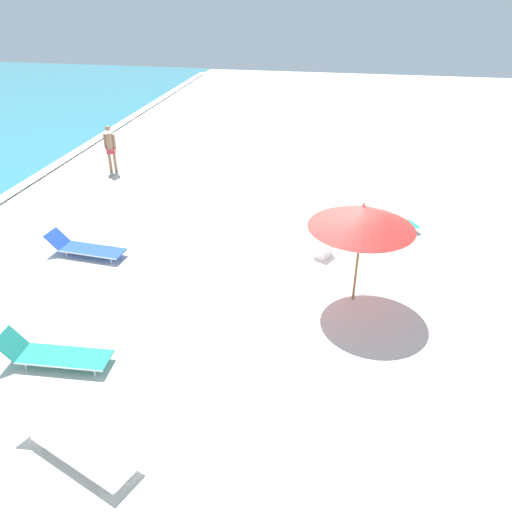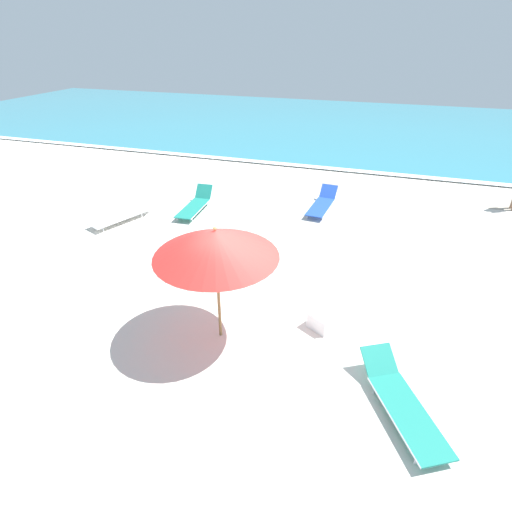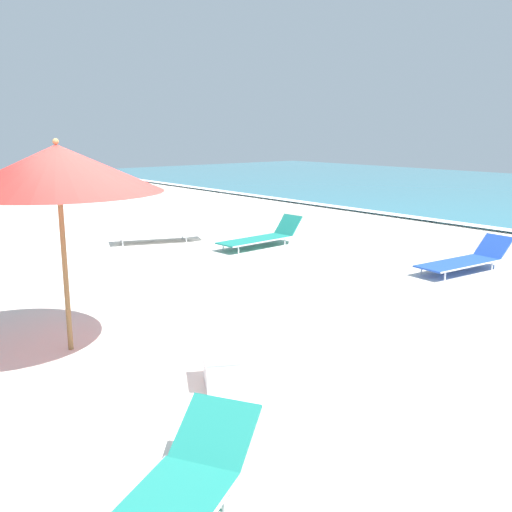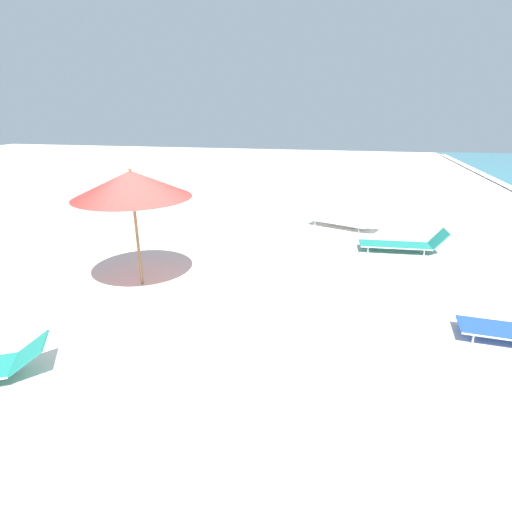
{
  "view_description": "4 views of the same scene",
  "coord_description": "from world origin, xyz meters",
  "px_view_note": "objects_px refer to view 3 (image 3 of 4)",
  "views": [
    {
      "loc": [
        -10.67,
        -0.27,
        6.63
      ],
      "look_at": [
        -0.43,
        1.59,
        0.73
      ],
      "focal_mm": 35.0,
      "sensor_mm": 36.0,
      "label": 1
    },
    {
      "loc": [
        1.87,
        -6.55,
        5.48
      ],
      "look_at": [
        -0.59,
        1.07,
        0.89
      ],
      "focal_mm": 28.0,
      "sensor_mm": 36.0,
      "label": 2
    },
    {
      "loc": [
        5.55,
        -3.1,
        2.54
      ],
      "look_at": [
        -0.73,
        2.04,
        0.75
      ],
      "focal_mm": 40.0,
      "sensor_mm": 36.0,
      "label": 3
    },
    {
      "loc": [
        6.32,
        3.19,
        3.53
      ],
      "look_at": [
        -0.62,
        1.73,
        0.88
      ],
      "focal_mm": 28.0,
      "sensor_mm": 36.0,
      "label": 4
    }
  ],
  "objects_px": {
    "beach_umbrella": "(58,169)",
    "sun_lounger_near_water_right": "(163,233)",
    "sun_lounger_under_umbrella": "(466,260)",
    "sun_lounger_near_water_left": "(262,237)",
    "cooler_box": "(221,367)"
  },
  "relations": [
    {
      "from": "beach_umbrella",
      "to": "sun_lounger_near_water_right",
      "type": "xyz_separation_m",
      "value": [
        -5.14,
        4.26,
        -1.91
      ]
    },
    {
      "from": "sun_lounger_near_water_left",
      "to": "sun_lounger_near_water_right",
      "type": "height_order",
      "value": "sun_lounger_near_water_left"
    },
    {
      "from": "sun_lounger_under_umbrella",
      "to": "cooler_box",
      "type": "relative_size",
      "value": 3.59
    },
    {
      "from": "sun_lounger_under_umbrella",
      "to": "sun_lounger_near_water_left",
      "type": "relative_size",
      "value": 1.01
    },
    {
      "from": "sun_lounger_near_water_right",
      "to": "cooler_box",
      "type": "bearing_deg",
      "value": -4.22
    },
    {
      "from": "sun_lounger_near_water_left",
      "to": "sun_lounger_near_water_right",
      "type": "relative_size",
      "value": 0.92
    },
    {
      "from": "sun_lounger_near_water_left",
      "to": "cooler_box",
      "type": "relative_size",
      "value": 3.54
    },
    {
      "from": "sun_lounger_under_umbrella",
      "to": "sun_lounger_near_water_right",
      "type": "relative_size",
      "value": 0.93
    },
    {
      "from": "sun_lounger_under_umbrella",
      "to": "sun_lounger_near_water_right",
      "type": "height_order",
      "value": "sun_lounger_under_umbrella"
    },
    {
      "from": "sun_lounger_near_water_left",
      "to": "beach_umbrella",
      "type": "bearing_deg",
      "value": -63.22
    },
    {
      "from": "sun_lounger_near_water_right",
      "to": "cooler_box",
      "type": "relative_size",
      "value": 3.85
    },
    {
      "from": "sun_lounger_near_water_left",
      "to": "cooler_box",
      "type": "bearing_deg",
      "value": -46.35
    },
    {
      "from": "sun_lounger_near_water_left",
      "to": "sun_lounger_near_water_right",
      "type": "bearing_deg",
      "value": -145.58
    },
    {
      "from": "beach_umbrella",
      "to": "sun_lounger_near_water_right",
      "type": "distance_m",
      "value": 6.94
    },
    {
      "from": "sun_lounger_near_water_left",
      "to": "sun_lounger_near_water_right",
      "type": "distance_m",
      "value": 2.35
    }
  ]
}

